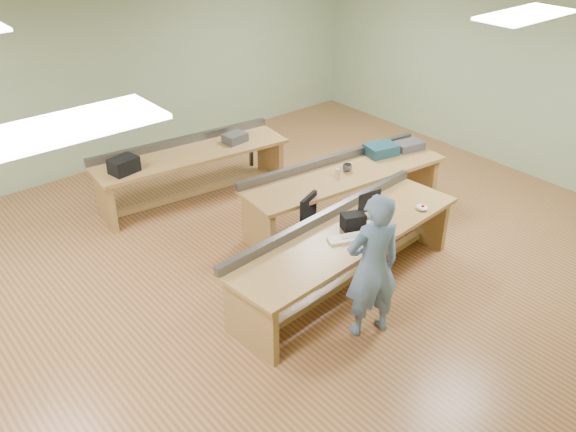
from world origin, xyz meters
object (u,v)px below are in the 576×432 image
at_px(workbench_mid, 343,184).
at_px(workbench_back, 191,163).
at_px(laptop_base, 375,223).
at_px(parts_bin_teal, 381,150).
at_px(task_chair, 318,235).
at_px(camera_bag, 353,221).
at_px(drinks_can, 338,173).
at_px(parts_bin_grey, 409,146).
at_px(mug, 347,168).
at_px(workbench_front, 345,246).
at_px(person, 373,267).

height_order(workbench_mid, workbench_back, same).
xyz_separation_m(workbench_mid, laptop_base, (-0.70, -1.23, 0.21)).
bearing_deg(parts_bin_teal, task_chair, -162.56).
bearing_deg(workbench_back, task_chair, -74.43).
distance_m(workbench_back, parts_bin_teal, 2.76).
xyz_separation_m(workbench_mid, camera_bag, (-0.95, -1.12, 0.28)).
bearing_deg(task_chair, workbench_back, 77.96).
relative_size(laptop_base, drinks_can, 2.71).
bearing_deg(drinks_can, parts_bin_grey, 0.22).
bearing_deg(workbench_back, mug, -49.73).
relative_size(workbench_mid, workbench_back, 1.04).
distance_m(workbench_mid, parts_bin_teal, 0.84).
bearing_deg(workbench_back, parts_bin_teal, -35.56).
bearing_deg(camera_bag, workbench_back, 117.53).
xyz_separation_m(workbench_front, parts_bin_teal, (1.86, 1.20, 0.26)).
bearing_deg(workbench_front, parts_bin_grey, 19.63).
height_order(workbench_front, person, person).
bearing_deg(laptop_base, camera_bag, 162.63).
xyz_separation_m(laptop_base, mug, (0.75, 1.22, 0.03)).
height_order(workbench_front, workbench_back, same).
height_order(laptop_base, parts_bin_grey, parts_bin_grey).
height_order(parts_bin_grey, drinks_can, drinks_can).
bearing_deg(mug, task_chair, -154.38).
xyz_separation_m(workbench_back, task_chair, (0.38, -2.35, -0.26)).
bearing_deg(camera_bag, drinks_can, 75.86).
distance_m(workbench_mid, laptop_base, 1.43).
relative_size(task_chair, parts_bin_teal, 1.90).
height_order(person, parts_bin_teal, person).
relative_size(workbench_front, workbench_mid, 1.07).
xyz_separation_m(workbench_back, parts_bin_grey, (2.49, -1.96, 0.25)).
bearing_deg(task_chair, workbench_mid, 6.17).
xyz_separation_m(parts_bin_grey, mug, (-1.20, 0.04, -0.01)).
relative_size(workbench_front, person, 1.97).
bearing_deg(workbench_mid, task_chair, -146.90).
xyz_separation_m(workbench_back, camera_bag, (0.30, -3.02, 0.28)).
bearing_deg(parts_bin_grey, person, -145.75).
bearing_deg(person, drinks_can, -105.94).
bearing_deg(mug, parts_bin_teal, 6.54).
relative_size(parts_bin_grey, drinks_can, 3.60).
relative_size(workbench_mid, person, 1.85).
relative_size(camera_bag, mug, 2.06).
bearing_deg(camera_bag, task_chair, 104.63).
xyz_separation_m(person, task_chair, (0.56, 1.42, -0.52)).
height_order(camera_bag, mug, camera_bag).
bearing_deg(parts_bin_grey, workbench_front, -155.14).
relative_size(workbench_back, person, 1.78).
height_order(person, task_chair, person).
distance_m(task_chair, parts_bin_teal, 1.82).
relative_size(laptop_base, parts_bin_teal, 0.73).
xyz_separation_m(camera_bag, parts_bin_teal, (1.75, 1.19, -0.01)).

